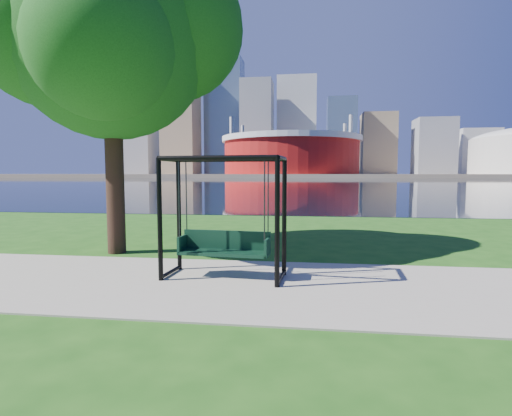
# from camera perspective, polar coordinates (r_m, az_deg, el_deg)

# --- Properties ---
(ground) EXTENTS (900.00, 900.00, 0.00)m
(ground) POSITION_cam_1_polar(r_m,az_deg,el_deg) (8.10, -0.55, -10.09)
(ground) COLOR #1E5114
(ground) RESTS_ON ground
(path) EXTENTS (120.00, 4.00, 0.03)m
(path) POSITION_cam_1_polar(r_m,az_deg,el_deg) (7.62, -1.10, -10.94)
(path) COLOR #9E937F
(path) RESTS_ON ground
(river) EXTENTS (900.00, 180.00, 0.02)m
(river) POSITION_cam_1_polar(r_m,az_deg,el_deg) (109.77, 7.07, 3.77)
(river) COLOR black
(river) RESTS_ON ground
(far_bank) EXTENTS (900.00, 228.00, 2.00)m
(far_bank) POSITION_cam_1_polar(r_m,az_deg,el_deg) (313.75, 7.46, 4.65)
(far_bank) COLOR #937F60
(far_bank) RESTS_ON ground
(stadium) EXTENTS (83.00, 83.00, 32.00)m
(stadium) POSITION_cam_1_polar(r_m,az_deg,el_deg) (243.31, 5.06, 7.73)
(stadium) COLOR maroon
(stadium) RESTS_ON far_bank
(skyline) EXTENTS (392.00, 66.00, 96.50)m
(skyline) POSITION_cam_1_polar(r_m,az_deg,el_deg) (328.93, 6.78, 10.75)
(skyline) COLOR gray
(skyline) RESTS_ON far_bank
(swing) EXTENTS (2.45, 1.20, 2.44)m
(swing) POSITION_cam_1_polar(r_m,az_deg,el_deg) (7.95, -4.57, -1.74)
(swing) COLOR black
(swing) RESTS_ON ground
(park_tree) EXTENTS (6.60, 5.96, 8.19)m
(park_tree) POSITION_cam_1_polar(r_m,az_deg,el_deg) (11.77, -20.19, 22.38)
(park_tree) COLOR black
(park_tree) RESTS_ON ground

